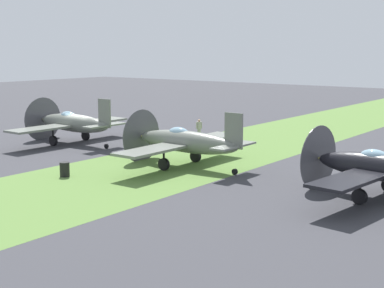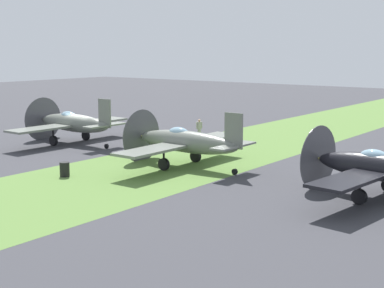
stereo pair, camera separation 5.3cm
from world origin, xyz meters
name	(u,v)px [view 2 (the right image)]	position (x,y,z in m)	size (l,w,h in m)	color
ground_plane	(86,143)	(0.00, 0.00, 0.00)	(160.00, 160.00, 0.00)	#38383D
grass_verge	(190,158)	(0.00, -10.87, 0.00)	(120.00, 11.00, 0.01)	#567A38
airplane_lead	(73,123)	(-0.62, 0.80, 1.71)	(11.39, 9.05, 4.08)	slate
airplane_wingman	(185,142)	(-2.47, -12.37, 1.69)	(11.27, 8.98, 4.05)	slate
airplane_trail	(383,168)	(-2.82, -25.62, 1.68)	(11.29, 8.96, 4.00)	black
ground_crew_chief	(199,128)	(7.60, -6.11, 0.91)	(0.61, 0.38, 1.73)	#9E998E
fuel_drum	(65,169)	(-9.23, -8.26, 0.45)	(0.60, 0.60, 0.90)	black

